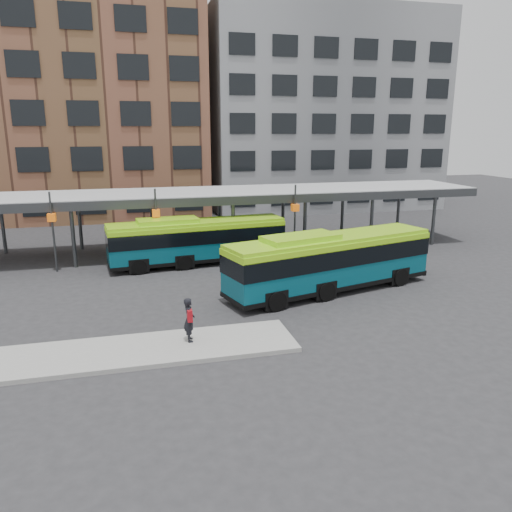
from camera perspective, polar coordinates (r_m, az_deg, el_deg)
The scene contains 9 objects.
ground at distance 23.19m, azimuth -2.04°, elevation -6.71°, with size 120.00×120.00×0.00m, color #28282B.
boarding_island at distance 19.95m, azimuth -15.98°, elevation -10.64°, with size 14.00×3.00×0.18m, color gray.
canopy at distance 34.61m, azimuth -6.83°, elevation 6.90°, with size 40.00×6.53×4.80m.
building_brick at distance 53.49m, azimuth -21.10°, elevation 16.29°, with size 26.00×14.00×22.00m, color brown.
building_grey at distance 57.03m, azimuth 7.01°, elevation 15.92°, with size 24.00×14.00×20.00m, color slate.
bus_front at distance 26.26m, azimuth 8.47°, elevation -0.50°, with size 11.91×5.45×3.22m.
bus_rear at distance 31.52m, azimuth -6.78°, elevation 1.87°, with size 11.18×3.48×3.03m.
pedestrian at distance 19.87m, azimuth -7.63°, elevation -7.18°, with size 0.43×0.67×1.78m.
bike_rack at distance 37.91m, azimuth 12.43°, elevation 2.04°, with size 4.52×1.30×1.06m.
Camera 1 is at (-4.60, -21.15, 8.33)m, focal length 35.00 mm.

